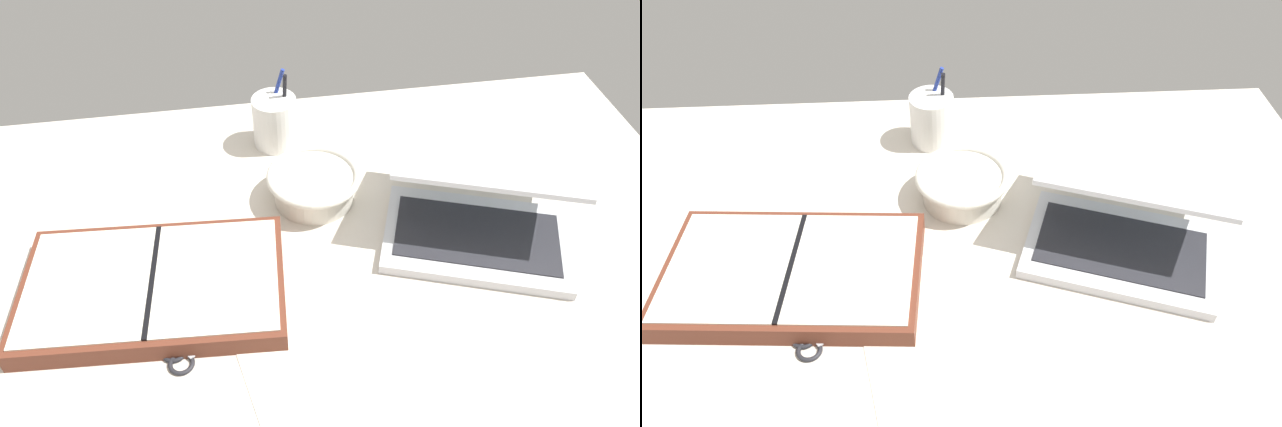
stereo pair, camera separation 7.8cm
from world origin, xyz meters
The scene contains 7 objects.
desk_top centered at (0.00, 0.00, 1.00)cm, with size 140.00×100.00×2.00cm, color beige.
laptop centered at (26.59, 3.56, 6.66)cm, with size 38.64×36.09×14.79cm.
bowl centered at (0.41, 16.96, 5.39)cm, with size 17.18×17.18×6.06cm.
pen_cup centered at (-5.02, 34.94, 7.32)cm, with size 8.77×8.77×15.61cm.
planner centered at (-28.37, -1.46, 3.96)cm, with size 42.55×27.81×4.11cm.
scissors centered at (-23.77, -13.44, 2.34)cm, with size 12.41×8.80×0.80cm.
paper_sheet_front centered at (-6.31, -11.46, 2.08)cm, with size 21.45×28.54×0.16cm, color silver.
Camera 2 is at (-5.12, -68.22, 80.58)cm, focal length 35.00 mm.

